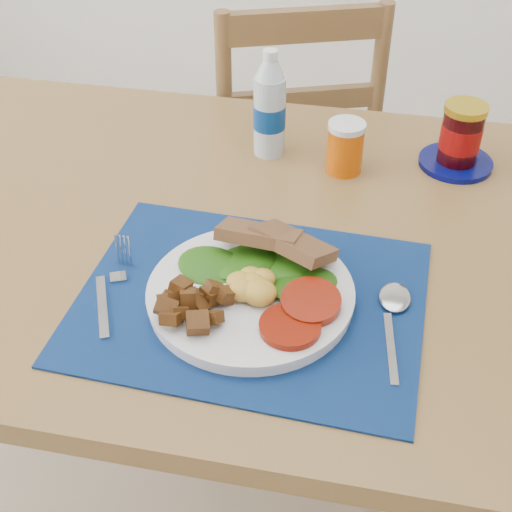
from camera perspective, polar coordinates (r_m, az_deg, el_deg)
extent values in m
cube|color=brown|center=(1.19, -0.45, 1.49)|extent=(1.40, 0.90, 0.04)
cylinder|color=brown|center=(1.90, -17.09, 1.87)|extent=(0.06, 0.06, 0.71)
cube|color=brown|center=(1.96, 2.28, 7.39)|extent=(0.53, 0.51, 0.04)
cylinder|color=brown|center=(2.25, 5.80, 5.14)|extent=(0.04, 0.04, 0.41)
cylinder|color=brown|center=(2.20, -3.25, 4.35)|extent=(0.04, 0.04, 0.41)
cylinder|color=brown|center=(1.99, 8.03, -0.23)|extent=(0.04, 0.04, 0.41)
cylinder|color=brown|center=(1.93, -2.14, -1.26)|extent=(0.04, 0.04, 0.41)
cube|color=brown|center=(1.60, 3.94, 17.96)|extent=(0.36, 0.16, 0.47)
cube|color=black|center=(1.04, -0.44, -3.59)|extent=(0.51, 0.41, 0.00)
cylinder|color=silver|center=(1.03, -0.44, -3.12)|extent=(0.30, 0.30, 0.02)
ellipsoid|color=gold|center=(1.01, -0.22, -2.25)|extent=(0.07, 0.06, 0.03)
cylinder|color=#941E05|center=(0.98, 3.59, -4.77)|extent=(0.08, 0.08, 0.01)
ellipsoid|color=#0D3807|center=(1.05, 0.59, -0.99)|extent=(0.16, 0.10, 0.01)
cube|color=brown|center=(1.06, 1.59, 1.37)|extent=(0.14, 0.10, 0.04)
cube|color=#B2B5BA|center=(1.05, -12.19, -3.96)|extent=(0.06, 0.13, 0.00)
cube|color=#B2B5BA|center=(1.11, -10.58, -0.95)|extent=(0.05, 0.07, 0.00)
cube|color=#B2B5BA|center=(0.98, 10.73, -7.24)|extent=(0.03, 0.13, 0.00)
ellipsoid|color=#B2B5BA|center=(1.05, 11.02, -3.37)|extent=(0.05, 0.06, 0.01)
cylinder|color=#ADBFCC|center=(1.34, 1.09, 11.12)|extent=(0.06, 0.06, 0.15)
cylinder|color=navy|center=(1.34, 1.09, 11.12)|extent=(0.06, 0.06, 0.04)
cone|color=#ADBFCC|center=(1.30, 1.14, 14.79)|extent=(0.05, 0.05, 0.04)
cylinder|color=white|center=(1.29, 1.15, 15.84)|extent=(0.03, 0.03, 0.02)
cylinder|color=#BE4B05|center=(1.31, 7.14, 8.53)|extent=(0.07, 0.07, 0.09)
cylinder|color=#050A53|center=(1.39, 15.66, 7.22)|extent=(0.14, 0.14, 0.01)
cylinder|color=black|center=(1.36, 16.06, 9.18)|extent=(0.07, 0.07, 0.10)
cylinder|color=maroon|center=(1.36, 16.07, 9.20)|extent=(0.07, 0.07, 0.05)
cylinder|color=gold|center=(1.33, 16.49, 11.25)|extent=(0.08, 0.08, 0.01)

